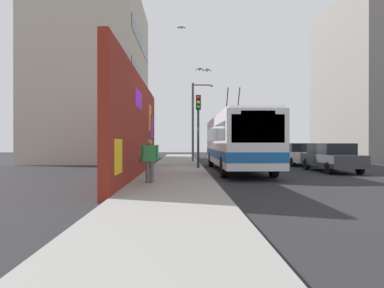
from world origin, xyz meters
TOP-DOWN VIEW (x-y plane):
  - ground_plane at (0.00, 0.00)m, footprint 80.00×80.00m
  - sidewalk_slab at (0.00, 1.60)m, footprint 48.00×3.20m
  - graffiti_wall at (-3.60, 3.35)m, footprint 14.78×0.32m
  - building_far_left at (11.72, 9.20)m, footprint 13.55×8.27m
  - building_far_right at (13.46, -17.00)m, footprint 12.84×7.09m
  - city_bus at (-0.56, -1.80)m, footprint 11.31×2.60m
  - parked_car_dark_gray at (-1.02, -7.00)m, footprint 4.85×1.83m
  - parked_car_white at (4.56, -7.00)m, footprint 4.57×1.93m
  - parked_car_navy at (10.06, -7.00)m, footprint 4.82×1.78m
  - pedestrian_near_wall at (-7.48, 2.47)m, footprint 0.22×0.72m
  - traffic_light at (-0.03, 0.35)m, footprint 0.49×0.28m
  - street_lamp at (7.37, 0.25)m, footprint 0.44×1.71m
  - flying_pigeons at (1.15, 0.29)m, footprint 9.39×2.20m

SIDE VIEW (x-z plane):
  - ground_plane at x=0.00m, z-range 0.00..0.00m
  - sidewalk_slab at x=0.00m, z-range 0.00..0.15m
  - parked_car_navy at x=10.06m, z-range 0.05..1.63m
  - parked_car_white at x=4.56m, z-range 0.05..1.63m
  - parked_car_dark_gray at x=-1.02m, z-range 0.05..1.63m
  - pedestrian_near_wall at x=-7.48m, z-range 0.27..1.85m
  - city_bus at x=-0.56m, z-range -0.71..4.22m
  - graffiti_wall at x=-3.60m, z-range 0.00..4.68m
  - traffic_light at x=-0.03m, z-range 0.88..5.11m
  - street_lamp at x=7.37m, z-range 0.63..6.81m
  - building_far_left at x=11.72m, z-range 0.00..14.80m
  - building_far_right at x=13.46m, z-range 0.00..15.32m
  - flying_pigeons at x=1.15m, z-range 6.06..9.54m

